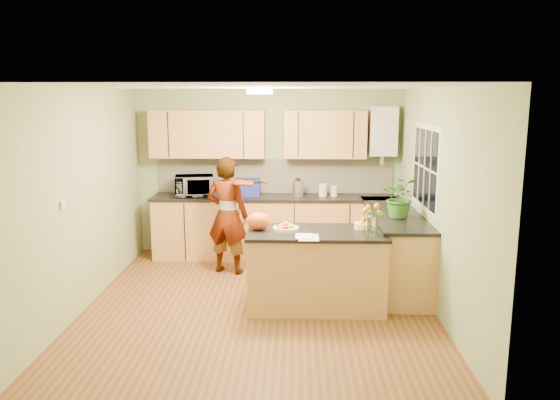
{
  "coord_description": "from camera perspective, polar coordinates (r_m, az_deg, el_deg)",
  "views": [
    {
      "loc": [
        0.42,
        -6.04,
        2.41
      ],
      "look_at": [
        0.23,
        0.5,
        1.16
      ],
      "focal_mm": 35.0,
      "sensor_mm": 36.0,
      "label": 1
    }
  ],
  "objects": [
    {
      "name": "fruit_dish",
      "position": [
        6.19,
        0.61,
        -2.86
      ],
      "size": [
        0.29,
        0.29,
        0.1
      ],
      "color": "#FBF2C9",
      "rests_on": "peninsula_island"
    },
    {
      "name": "jar_cream",
      "position": [
        8.13,
        4.5,
        1.05
      ],
      "size": [
        0.14,
        0.14,
        0.18
      ],
      "primitive_type": "cylinder",
      "rotation": [
        0.0,
        0.0,
        -0.24
      ],
      "color": "#FBF2C9",
      "rests_on": "back_counter"
    },
    {
      "name": "orange_bowl",
      "position": [
        6.38,
        8.75,
        -2.46
      ],
      "size": [
        0.22,
        0.22,
        0.13
      ],
      "color": "#FBF2C9",
      "rests_on": "peninsula_island"
    },
    {
      "name": "flower_vase",
      "position": [
        6.02,
        9.67,
        -1.03
      ],
      "size": [
        0.23,
        0.23,
        0.43
      ],
      "rotation": [
        0.0,
        0.0,
        0.16
      ],
      "color": "silver",
      "rests_on": "peninsula_island"
    },
    {
      "name": "splashback",
      "position": [
        8.37,
        -0.52,
        2.53
      ],
      "size": [
        3.6,
        0.02,
        0.52
      ],
      "primitive_type": "cube",
      "color": "silver",
      "rests_on": "back_counter"
    },
    {
      "name": "boiler",
      "position": [
        8.25,
        10.69,
        7.08
      ],
      "size": [
        0.4,
        0.3,
        0.86
      ],
      "color": "silver",
      "rests_on": "wall_back"
    },
    {
      "name": "microwave",
      "position": [
        8.2,
        -8.93,
        1.47
      ],
      "size": [
        0.62,
        0.47,
        0.31
      ],
      "primitive_type": "imported",
      "rotation": [
        0.0,
        0.0,
        0.18
      ],
      "color": "silver",
      "rests_on": "back_counter"
    },
    {
      "name": "wall_front",
      "position": [
        3.99,
        -4.46,
        -6.08
      ],
      "size": [
        4.0,
        0.02,
        2.5
      ],
      "primitive_type": "cube",
      "color": "#8FA173",
      "rests_on": "floor"
    },
    {
      "name": "light_switch",
      "position": [
        6.05,
        -21.75,
        -0.5
      ],
      "size": [
        0.02,
        0.09,
        0.09
      ],
      "primitive_type": "cube",
      "color": "silver",
      "rests_on": "wall_left"
    },
    {
      "name": "window_right",
      "position": [
        6.88,
        14.91,
        3.3
      ],
      "size": [
        0.01,
        1.3,
        1.05
      ],
      "color": "silver",
      "rests_on": "wall_right"
    },
    {
      "name": "violinist",
      "position": [
        7.47,
        -5.52,
        -1.6
      ],
      "size": [
        0.68,
        0.55,
        1.62
      ],
      "primitive_type": "imported",
      "rotation": [
        0.0,
        0.0,
        2.83
      ],
      "color": "#DCAE86",
      "rests_on": "floor"
    },
    {
      "name": "upper_cabinets",
      "position": [
        8.17,
        -2.52,
        6.89
      ],
      "size": [
        3.2,
        0.34,
        0.7
      ],
      "color": "#C17D4D",
      "rests_on": "wall_back"
    },
    {
      "name": "wall_right",
      "position": [
        6.35,
        16.06,
        -0.1
      ],
      "size": [
        0.02,
        4.5,
        2.5
      ],
      "primitive_type": "cube",
      "color": "#8FA173",
      "rests_on": "floor"
    },
    {
      "name": "papers",
      "position": [
        5.91,
        2.99,
        -3.91
      ],
      "size": [
        0.22,
        0.3,
        0.01
      ],
      "primitive_type": "cube",
      "color": "white",
      "rests_on": "peninsula_island"
    },
    {
      "name": "wall_left",
      "position": [
        6.61,
        -19.81,
        0.09
      ],
      "size": [
        0.02,
        4.5,
        2.5
      ],
      "primitive_type": "cube",
      "color": "#8FA173",
      "rests_on": "floor"
    },
    {
      "name": "right_counter",
      "position": [
        7.27,
        11.8,
        -4.86
      ],
      "size": [
        0.62,
        2.24,
        0.94
      ],
      "color": "#C17D4D",
      "rests_on": "floor"
    },
    {
      "name": "wall_back",
      "position": [
        8.39,
        -1.2,
        2.88
      ],
      "size": [
        4.0,
        0.02,
        2.5
      ],
      "primitive_type": "cube",
      "color": "#8FA173",
      "rests_on": "floor"
    },
    {
      "name": "floor",
      "position": [
        6.52,
        -2.17,
        -10.86
      ],
      "size": [
        4.5,
        4.5,
        0.0
      ],
      "primitive_type": "plane",
      "color": "brown",
      "rests_on": "ground"
    },
    {
      "name": "orange_bag",
      "position": [
        6.24,
        -2.28,
        -2.22
      ],
      "size": [
        0.32,
        0.29,
        0.2
      ],
      "primitive_type": "ellipsoid",
      "rotation": [
        0.0,
        0.0,
        0.28
      ],
      "color": "#F35214",
      "rests_on": "peninsula_island"
    },
    {
      "name": "ceiling_lamp",
      "position": [
        6.36,
        -2.14,
        11.29
      ],
      "size": [
        0.3,
        0.3,
        0.07
      ],
      "color": "#FFEABF",
      "rests_on": "ceiling"
    },
    {
      "name": "peninsula_island",
      "position": [
        6.33,
        3.8,
        -7.21
      ],
      "size": [
        1.57,
        0.81,
        0.9
      ],
      "color": "#C17D4D",
      "rests_on": "floor"
    },
    {
      "name": "jar_white",
      "position": [
        8.13,
        5.67,
        0.93
      ],
      "size": [
        0.12,
        0.12,
        0.16
      ],
      "primitive_type": "cylinder",
      "rotation": [
        0.0,
        0.0,
        -0.23
      ],
      "color": "silver",
      "rests_on": "back_counter"
    },
    {
      "name": "potted_plant",
      "position": [
        6.79,
        12.52,
        0.28
      ],
      "size": [
        0.55,
        0.51,
        0.51
      ],
      "primitive_type": "imported",
      "rotation": [
        0.0,
        0.0,
        -0.28
      ],
      "color": "#316B23",
      "rests_on": "right_counter"
    },
    {
      "name": "ceiling",
      "position": [
        6.06,
        -2.34,
        11.68
      ],
      "size": [
        4.0,
        4.5,
        0.02
      ],
      "primitive_type": "cube",
      "color": "white",
      "rests_on": "wall_back"
    },
    {
      "name": "kettle",
      "position": [
        8.12,
        1.87,
        1.33
      ],
      "size": [
        0.17,
        0.17,
        0.32
      ],
      "rotation": [
        0.0,
        0.0,
        -0.28
      ],
      "color": "silver",
      "rests_on": "back_counter"
    },
    {
      "name": "blue_box",
      "position": [
        8.15,
        -3.21,
        1.32
      ],
      "size": [
        0.31,
        0.23,
        0.25
      ],
      "primitive_type": "cube",
      "rotation": [
        0.0,
        0.0,
        -0.0
      ],
      "color": "navy",
      "rests_on": "back_counter"
    },
    {
      "name": "violin",
      "position": [
        7.14,
        -4.21,
        1.81
      ],
      "size": [
        0.62,
        0.54,
        0.15
      ],
      "primitive_type": null,
      "rotation": [
        0.17,
        0.0,
        -0.61
      ],
      "color": "#510905",
      "rests_on": "violinist"
    },
    {
      "name": "back_counter",
      "position": [
        8.23,
        -0.59,
        -2.79
      ],
      "size": [
        3.64,
        0.62,
        0.94
      ],
      "color": "#C17D4D",
      "rests_on": "floor"
    }
  ]
}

